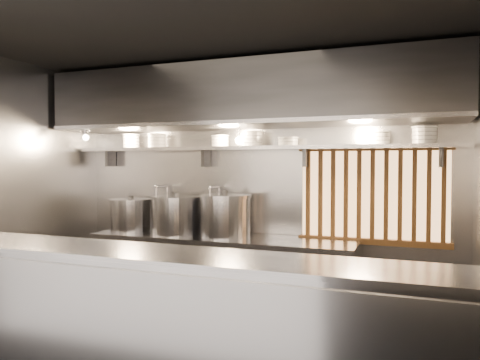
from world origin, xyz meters
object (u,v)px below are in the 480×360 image
Objects in this scene: heat_lamp at (85,133)px; stock_pot_left at (225,215)px; pendant_bulb at (239,140)px; stock_pot_right at (176,215)px; stock_pot_mid at (131,215)px.

heat_lamp reaches higher than stock_pot_left.
heat_lamp is 1.92m from stock_pot_left.
pendant_bulb reaches higher than stock_pot_right.
stock_pot_mid is at bearing 33.49° from heat_lamp.
heat_lamp is 1.10m from stock_pot_mid.
stock_pot_mid is (-1.37, -0.06, -0.87)m from pendant_bulb.
heat_lamp is at bearing -146.51° from stock_pot_mid.
heat_lamp is 0.58× the size of stock_pot_mid.
stock_pot_left is 1.22× the size of stock_pot_right.
pendant_bulb is 0.26× the size of stock_pot_left.
stock_pot_mid is at bearing 176.76° from stock_pot_right.
stock_pot_right is (1.06, 0.25, -0.95)m from heat_lamp.
pendant_bulb is 0.31× the size of stock_pot_right.
stock_pot_mid is 0.63m from stock_pot_right.
pendant_bulb is 0.31× the size of stock_pot_mid.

